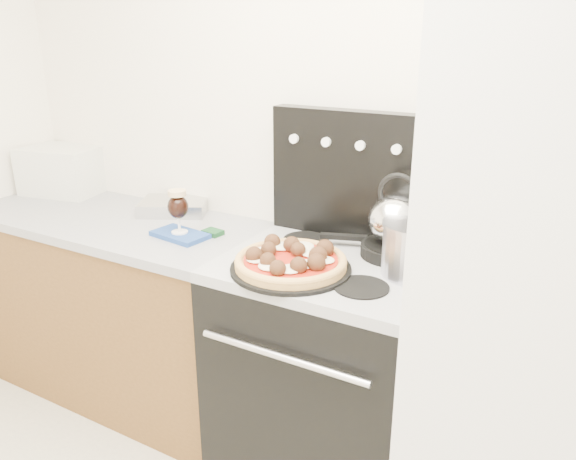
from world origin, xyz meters
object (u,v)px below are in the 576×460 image
Objects in this scene: toaster_oven at (63,170)px; beer_glass at (178,211)px; base_cabinet at (124,309)px; pizza at (291,259)px; skillet at (394,250)px; tea_kettle at (397,215)px; fridge at (542,300)px; stock_pot at (419,250)px; pizza_pan at (291,268)px; oven_mitt at (180,235)px; stove_body at (328,376)px.

toaster_oven reaches higher than beer_glass.
base_cabinet is at bearing -30.21° from toaster_oven.
pizza is (1.02, -0.17, 0.53)m from base_cabinet.
tea_kettle is (0.00, 0.00, 0.13)m from skillet.
tea_kettle is at bearing 160.31° from fridge.
fridge reaches higher than skillet.
beer_glass is at bearing -25.27° from toaster_oven.
skillet reaches higher than base_cabinet.
beer_glass is at bearing -179.73° from fridge.
stock_pot is (0.12, -0.12, 0.07)m from skillet.
toaster_oven is at bearing 174.44° from fridge.
fridge is 0.80m from pizza_pan.
stock_pot is (0.12, -0.12, -0.07)m from tea_kettle.
base_cabinet is 1.52m from stock_pot.
beer_glass is 0.44× the size of pizza_pan.
pizza_pan is at bearing -171.66° from fridge.
beer_glass is at bearing 0.00° from oven_mitt.
beer_glass is at bearing 169.43° from pizza.
beer_glass is 0.74× the size of skillet.
base_cabinet is at bearing 178.41° from fridge.
pizza is at bearing 0.00° from pizza_pan.
skillet is at bearing 0.00° from tea_kettle.
stock_pot is at bearing 24.83° from pizza.
toaster_oven is 0.98× the size of pizza.
oven_mitt is at bearing -172.18° from tea_kettle.
pizza_pan is 1.73× the size of stock_pot.
base_cabinet is at bearing 170.78° from pizza.
tea_kettle is at bearing 12.82° from oven_mitt.
oven_mitt is 0.87m from skillet.
beer_glass is 0.87m from skillet.
toaster_oven reaches higher than pizza_pan.
fridge is 0.80m from pizza.
oven_mitt is (0.96, -0.23, -0.11)m from toaster_oven.
fridge reaches higher than pizza_pan.
stove_body is at bearing -137.84° from skillet.
fridge is at bearing 0.27° from oven_mitt.
toaster_oven is 1.64× the size of oven_mitt.
tea_kettle is at bearing 0.00° from skillet.
pizza_pan reaches higher than oven_mitt.
pizza_pan is 0.40m from skillet.
pizza is (0.58, -0.11, 0.05)m from oven_mitt.
stock_pot is at bearing 7.51° from stove_body.
tea_kettle is (-0.52, 0.19, 0.13)m from fridge.
beer_glass is at bearing -7.40° from base_cabinet.
skillet is (-0.52, 0.19, -0.01)m from fridge.
stove_body is at bearing 2.69° from oven_mitt.
base_cabinet is 1.65× the size of stove_body.
stock_pot is (1.41, 0.01, 0.58)m from base_cabinet.
oven_mitt is 0.55× the size of pizza_pan.
tea_kettle is (0.27, 0.30, 0.15)m from pizza_pan.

